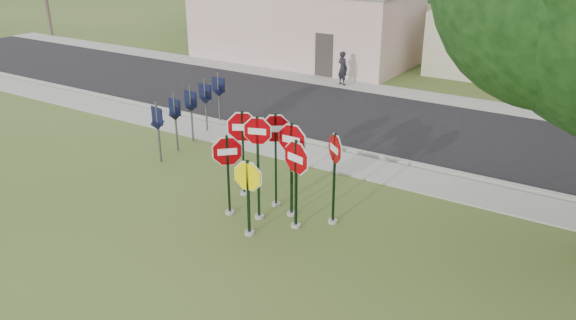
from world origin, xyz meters
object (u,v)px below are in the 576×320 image
Objects in this scene: stop_sign_center at (258,154)px; stop_sign_left at (228,165)px; stop_sign_yellow at (248,189)px; pedestrian at (343,68)px.

stop_sign_left is at bearing -164.62° from stop_sign_center.
stop_sign_left is at bearing 150.83° from stop_sign_yellow.
stop_sign_center is 1.39× the size of stop_sign_yellow.
pedestrian is at bearing 105.02° from stop_sign_left.
pedestrian is (-4.33, 12.98, -0.93)m from stop_sign_center.
pedestrian is (-3.54, 13.19, -0.54)m from stop_sign_left.
stop_sign_yellow is 14.55m from pedestrian.
stop_sign_center reaches higher than stop_sign_left.
stop_sign_left reaches higher than pedestrian.
stop_sign_center is 1.80× the size of pedestrian.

